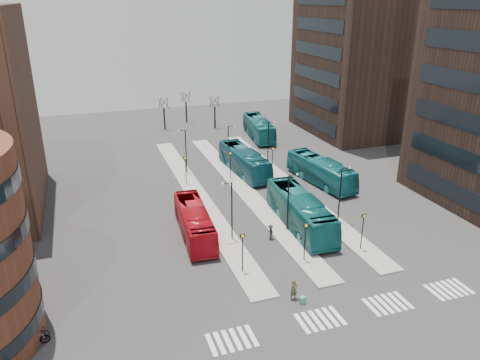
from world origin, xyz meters
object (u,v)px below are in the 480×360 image
object	(u,v)px
teal_bus_a	(300,211)
bicycle_mid	(36,339)
teal_bus_b	(244,161)
commuter_c	(270,232)
suitcase	(302,300)
traveller	(294,289)
teal_bus_d	(259,128)
bicycle_far	(37,333)
teal_bus_c	(321,171)
commuter_b	(302,238)
commuter_a	(193,230)
red_bus	(194,222)

from	to	relation	value
teal_bus_a	bicycle_mid	size ratio (longest dim) A/B	7.11
teal_bus_b	commuter_c	size ratio (longest dim) A/B	8.10
bicycle_mid	teal_bus_b	bearing A→B (deg)	-47.99
teal_bus_b	commuter_c	world-z (taller)	teal_bus_b
suitcase	teal_bus_b	distance (m)	29.93
teal_bus_a	traveller	world-z (taller)	teal_bus_a
teal_bus_d	bicycle_far	bearing A→B (deg)	-120.56
teal_bus_c	commuter_c	bearing A→B (deg)	-142.87
teal_bus_c	teal_bus_d	size ratio (longest dim) A/B	0.96
commuter_b	commuter_c	world-z (taller)	commuter_b
suitcase	commuter_b	bearing A→B (deg)	68.61
teal_bus_d	bicycle_mid	world-z (taller)	teal_bus_d
teal_bus_b	commuter_a	distance (m)	19.37
suitcase	traveller	bearing A→B (deg)	124.23
traveller	bicycle_mid	distance (m)	19.21
suitcase	commuter_c	bearing A→B (deg)	85.57
commuter_a	suitcase	bearing A→B (deg)	107.89
commuter_a	red_bus	bearing A→B (deg)	-129.10
teal_bus_b	commuter_c	xyz separation A→B (m)	(-3.82, -18.70, -0.97)
commuter_c	suitcase	bearing A→B (deg)	-7.51
suitcase	commuter_c	size ratio (longest dim) A/B	0.38
teal_bus_b	teal_bus_c	xyz separation A→B (m)	(8.13, -6.77, -0.06)
traveller	commuter_a	size ratio (longest dim) A/B	1.04
suitcase	commuter_c	distance (m)	10.83
teal_bus_a	commuter_a	xyz separation A→B (m)	(-11.20, 1.29, -0.94)
commuter_a	traveller	bearing A→B (deg)	107.44
commuter_c	bicycle_far	world-z (taller)	commuter_c
red_bus	bicycle_far	xyz separation A→B (m)	(-14.28, -11.29, -1.14)
red_bus	traveller	bearing A→B (deg)	-65.61
commuter_a	bicycle_mid	xyz separation A→B (m)	(-14.06, -11.85, -0.32)
red_bus	bicycle_mid	distance (m)	18.79
traveller	bicycle_mid	size ratio (longest dim) A/B	0.99
teal_bus_a	suitcase	bearing A→B (deg)	-111.73
bicycle_mid	bicycle_far	distance (m)	0.89
bicycle_far	commuter_b	bearing A→B (deg)	-68.52
commuter_c	traveller	bearing A→B (deg)	-10.48
commuter_b	bicycle_far	size ratio (longest dim) A/B	1.04
commuter_c	teal_bus_a	bearing A→B (deg)	112.37
teal_bus_b	teal_bus_d	xyz separation A→B (m)	(8.16, 15.54, 0.01)
suitcase	teal_bus_d	bearing A→B (deg)	77.61
commuter_b	red_bus	bearing A→B (deg)	57.23
teal_bus_a	teal_bus_b	bearing A→B (deg)	93.67
suitcase	teal_bus_a	world-z (taller)	teal_bus_a
teal_bus_b	teal_bus_c	world-z (taller)	teal_bus_b
bicycle_mid	traveller	bearing A→B (deg)	-98.56
teal_bus_c	commuter_a	world-z (taller)	teal_bus_c
commuter_a	commuter_c	xyz separation A→B (m)	(7.23, -2.81, -0.10)
traveller	commuter_a	world-z (taller)	traveller
teal_bus_b	traveller	xyz separation A→B (m)	(-5.92, -28.65, -0.83)
suitcase	red_bus	bearing A→B (deg)	115.60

